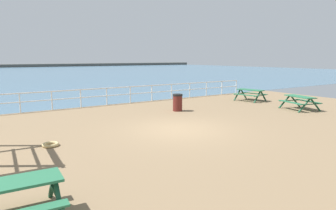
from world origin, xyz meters
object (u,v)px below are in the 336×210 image
object	(u,v)px
picnic_table_near_left	(250,92)
picnic_table_near_right	(8,193)
picnic_table_far_left	(300,99)
litter_bin	(178,102)

from	to	relation	value
picnic_table_near_left	picnic_table_near_right	world-z (taller)	same
picnic_table_near_left	picnic_table_near_right	bearing A→B (deg)	108.43
picnic_table_far_left	litter_bin	size ratio (longest dim) A/B	2.24
picnic_table_far_left	litter_bin	world-z (taller)	litter_bin
litter_bin	picnic_table_far_left	bearing A→B (deg)	-30.03
picnic_table_near_left	picnic_table_far_left	size ratio (longest dim) A/B	0.95
picnic_table_near_right	picnic_table_far_left	bearing A→B (deg)	18.71
picnic_table_near_left	picnic_table_far_left	distance (m)	4.01
picnic_table_near_left	picnic_table_near_right	distance (m)	17.57
picnic_table_far_left	litter_bin	xyz separation A→B (m)	(-6.05, 3.50, -0.10)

